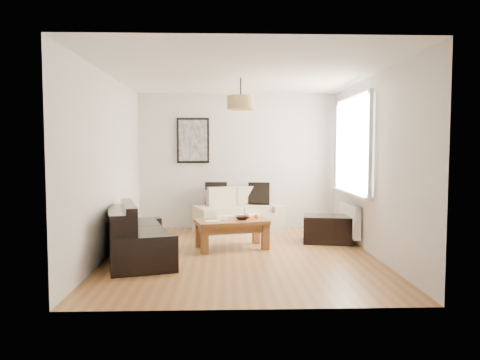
{
  "coord_description": "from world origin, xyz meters",
  "views": [
    {
      "loc": [
        -0.23,
        -6.46,
        1.54
      ],
      "look_at": [
        0.0,
        0.6,
        1.05
      ],
      "focal_mm": 33.63,
      "sensor_mm": 36.0,
      "label": 1
    }
  ],
  "objects_px": {
    "sofa_leather": "(139,234)",
    "coffee_table": "(232,234)",
    "loveseat_cream": "(238,211)",
    "ottoman": "(328,229)"
  },
  "relations": [
    {
      "from": "coffee_table",
      "to": "ottoman",
      "type": "height_order",
      "value": "ottoman"
    },
    {
      "from": "sofa_leather",
      "to": "coffee_table",
      "type": "distance_m",
      "value": 1.47
    },
    {
      "from": "sofa_leather",
      "to": "ottoman",
      "type": "bearing_deg",
      "value": -85.68
    },
    {
      "from": "ottoman",
      "to": "coffee_table",
      "type": "bearing_deg",
      "value": -166.61
    },
    {
      "from": "sofa_leather",
      "to": "ottoman",
      "type": "xyz_separation_m",
      "value": [
        2.88,
        1.06,
        -0.14
      ]
    },
    {
      "from": "loveseat_cream",
      "to": "sofa_leather",
      "type": "relative_size",
      "value": 0.93
    },
    {
      "from": "sofa_leather",
      "to": "coffee_table",
      "type": "relative_size",
      "value": 1.53
    },
    {
      "from": "loveseat_cream",
      "to": "coffee_table",
      "type": "distance_m",
      "value": 1.38
    },
    {
      "from": "loveseat_cream",
      "to": "sofa_leather",
      "type": "xyz_separation_m",
      "value": [
        -1.44,
        -2.05,
        -0.03
      ]
    },
    {
      "from": "ottoman",
      "to": "loveseat_cream",
      "type": "bearing_deg",
      "value": 145.55
    }
  ]
}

